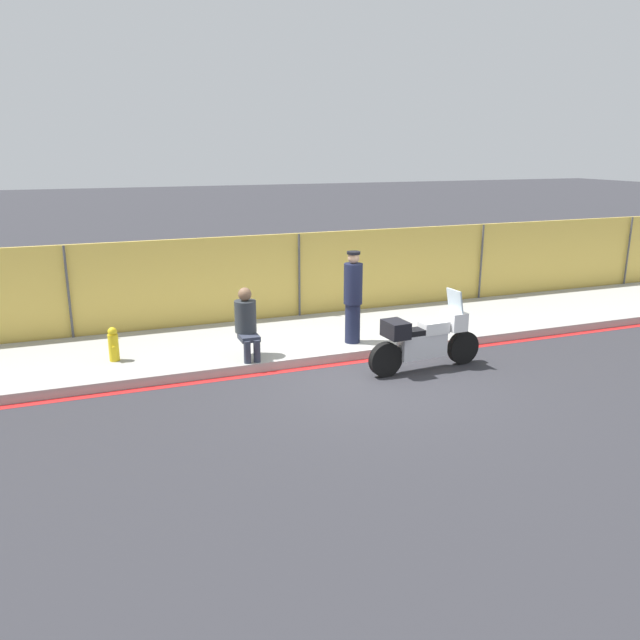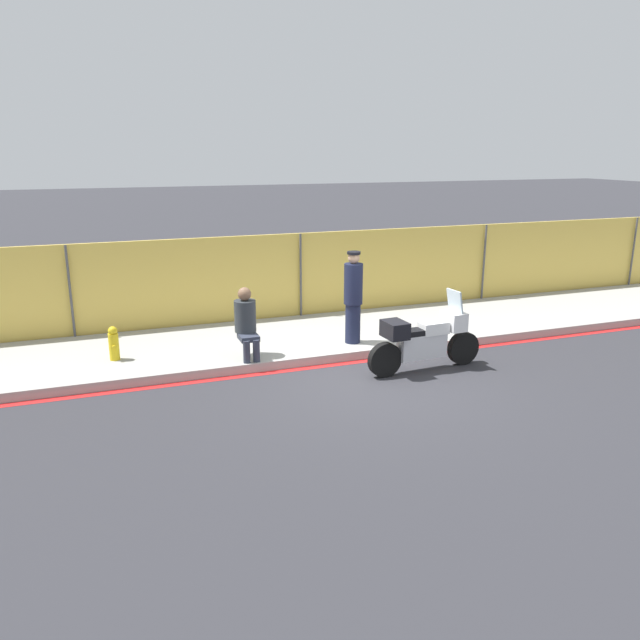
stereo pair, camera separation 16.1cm
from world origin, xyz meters
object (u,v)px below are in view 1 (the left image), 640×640
Objects in this scene: person_seated_on_curb at (246,319)px; fire_hydrant at (113,344)px; officer_standing at (353,296)px; motorcycle at (425,339)px.

person_seated_on_curb is 2.05× the size of fire_hydrant.
person_seated_on_curb is at bearing -15.40° from fire_hydrant.
officer_standing is 4.65m from fire_hydrant.
officer_standing reaches higher than fire_hydrant.
officer_standing reaches higher than motorcycle.
officer_standing is 2.23m from person_seated_on_curb.
officer_standing is 1.40× the size of person_seated_on_curb.
person_seated_on_curb reaches higher than motorcycle.
fire_hydrant is at bearing 173.46° from officer_standing.
officer_standing reaches higher than person_seated_on_curb.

